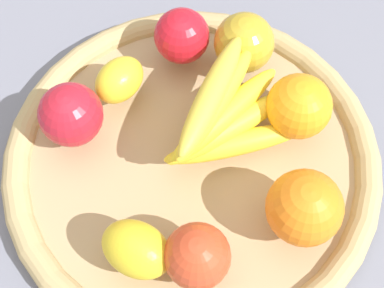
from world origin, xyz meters
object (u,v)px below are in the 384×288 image
Objects in this scene: apple_1 at (182,36)px; apple_0 at (72,113)px; orange_1 at (299,106)px; banana_bunch at (224,116)px; lemon_0 at (119,80)px; orange_0 at (304,208)px; lemon_1 at (137,249)px; apple_2 at (244,43)px; apple_3 at (197,256)px.

apple_1 is 0.93× the size of apple_0.
orange_1 is (-0.06, 0.24, 0.00)m from apple_0.
banana_bunch is 2.60× the size of lemon_0.
orange_1 is at bearing -170.77° from orange_0.
lemon_0 is 0.20m from orange_1.
lemon_1 is at bearing -35.19° from orange_1.
apple_2 reaches higher than lemon_1.
orange_1 is (0.07, 0.07, 0.00)m from apple_2.
apple_0 is at bearing -51.48° from apple_2.
apple_2 is 1.00× the size of apple_0.
apple_2 is 1.08× the size of apple_3.
orange_0 is 1.18× the size of apple_3.
lemon_0 is 0.90× the size of apple_2.
apple_2 is at bearing 167.01° from lemon_1.
orange_0 reaches higher than apple_0.
orange_0 is 0.12m from orange_1.
orange_1 is (0.07, 0.14, 0.00)m from apple_1.
apple_3 is at bearing 34.78° from lemon_0.
apple_3 reaches higher than lemon_1.
banana_bunch is at bearing -68.40° from orange_1.
apple_2 is 0.10m from orange_1.
apple_3 is 0.20m from orange_1.
lemon_1 is at bearing -19.52° from banana_bunch.
apple_1 is (-0.10, -0.07, -0.01)m from banana_bunch.
apple_3 is (-0.00, 0.06, 0.01)m from lemon_1.
apple_0 reaches higher than apple_1.
apple_3 is (0.25, 0.07, -0.00)m from apple_1.
apple_1 is at bearing -138.75° from orange_0.
apple_1 is at bearing 140.29° from lemon_0.
lemon_0 is (-0.19, -0.07, -0.00)m from lemon_1.
banana_bunch is 0.12m from apple_1.
apple_2 is 0.26m from apple_3.
apple_2 is (-0.07, 0.13, 0.01)m from lemon_0.
lemon_1 is 1.03× the size of apple_2.
lemon_0 is (-0.12, -0.22, -0.01)m from orange_0.
lemon_0 is at bearing -39.71° from apple_1.
orange_0 is 1.21× the size of lemon_0.
orange_0 reaches higher than lemon_0.
apple_1 reaches higher than lemon_0.
lemon_1 is (0.16, -0.06, -0.01)m from banana_bunch.
lemon_1 is 0.23m from orange_1.
apple_3 is (0.07, -0.09, -0.01)m from orange_0.
apple_2 is at bearing -154.38° from orange_0.
apple_2 reaches higher than apple_3.
orange_1 reaches higher than apple_0.
apple_1 is 0.26m from apple_3.
lemon_0 is 0.88× the size of orange_1.
lemon_0 is at bearing -145.22° from apple_3.
orange_0 is (0.19, 0.16, 0.01)m from apple_1.
apple_1 is at bearing 144.19° from apple_0.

